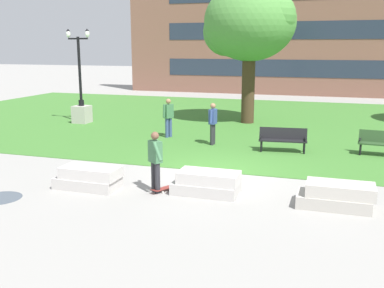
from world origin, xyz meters
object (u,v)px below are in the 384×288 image
skateboard (166,188)px  park_bench_near_left (283,138)px  concrete_block_left (207,183)px  concrete_block_center (89,178)px  person_bystander_far_lawn (168,116)px  lamp_post_center (81,104)px  park_bench_near_right (384,142)px  concrete_block_right (337,196)px  person_skateboarder (155,158)px  person_bystander_near_lawn (213,121)px

skateboard → park_bench_near_left: size_ratio=0.54×
concrete_block_left → concrete_block_center: bearing=-170.9°
concrete_block_left → person_bystander_far_lawn: 7.94m
park_bench_near_left → lamp_post_center: bearing=162.4°
skateboard → person_bystander_far_lawn: size_ratio=0.58×
concrete_block_left → park_bench_near_right: park_bench_near_right is taller
park_bench_near_left → park_bench_near_right: same height
park_bench_near_left → concrete_block_right: bearing=-70.8°
concrete_block_left → person_skateboarder: size_ratio=1.06×
concrete_block_center → person_bystander_far_lawn: person_bystander_far_lawn is taller
concrete_block_center → person_bystander_far_lawn: bearing=93.1°
concrete_block_left → lamp_post_center: bearing=135.9°
concrete_block_right → park_bench_near_right: size_ratio=1.02×
skateboard → person_bystander_near_lawn: (-0.32, 6.14, 0.90)m
concrete_block_right → person_bystander_near_lawn: person_bystander_near_lawn is taller
concrete_block_center → person_bystander_far_lawn: size_ratio=1.08×
person_bystander_near_lawn → concrete_block_center: bearing=-105.7°
concrete_block_left → skateboard: 1.20m
lamp_post_center → person_bystander_far_lawn: bearing=-21.0°
concrete_block_left → park_bench_near_right: (5.02, 6.17, 0.23)m
concrete_block_right → person_bystander_far_lawn: size_ratio=1.09×
lamp_post_center → park_bench_near_left: bearing=-17.6°
park_bench_near_left → park_bench_near_right: size_ratio=1.00×
skateboard → lamp_post_center: lamp_post_center is taller
skateboard → park_bench_near_right: 8.80m
person_bystander_near_lawn → person_bystander_far_lawn: size_ratio=1.00×
concrete_block_left → park_bench_near_right: bearing=50.9°
concrete_block_left → person_bystander_far_lawn: person_bystander_far_lawn is taller
park_bench_near_left → person_bystander_far_lawn: (-5.14, 1.25, 0.44)m
concrete_block_right → park_bench_near_left: 6.09m
concrete_block_center → person_skateboarder: person_skateboarder is taller
concrete_block_left → park_bench_near_left: park_bench_near_left is taller
person_bystander_near_lawn → lamp_post_center: bearing=158.9°
lamp_post_center → person_bystander_near_lawn: 8.53m
concrete_block_right → park_bench_near_left: bearing=109.2°
lamp_post_center → concrete_block_center: bearing=-57.8°
skateboard → park_bench_near_right: (6.19, 6.24, 0.45)m
concrete_block_left → lamp_post_center: 13.17m
concrete_block_right → skateboard: (-4.56, -0.04, -0.22)m
concrete_block_center → concrete_block_left: bearing=9.1°
park_bench_near_right → concrete_block_left: bearing=-129.1°
person_skateboarder → skateboard: 0.93m
park_bench_near_right → person_bystander_near_lawn: bearing=-179.2°
concrete_block_center → concrete_block_right: (6.73, 0.51, 0.00)m
lamp_post_center → person_bystander_near_lawn: size_ratio=2.82×
person_skateboarder → concrete_block_right: bearing=2.9°
lamp_post_center → park_bench_near_right: bearing=-11.6°
concrete_block_center → lamp_post_center: 11.47m
park_bench_near_left → person_bystander_near_lawn: (-2.88, 0.36, 0.44)m
person_skateboarder → park_bench_near_right: person_skateboarder is taller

